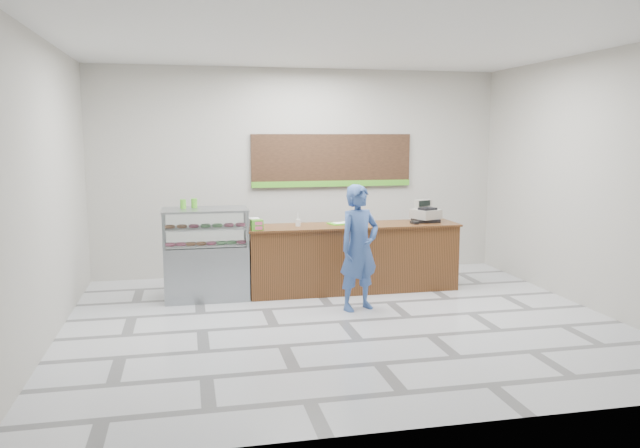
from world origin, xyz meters
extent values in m
plane|color=silver|center=(0.00, 0.00, 0.00)|extent=(7.00, 7.00, 0.00)
plane|color=#B4B0A5|center=(0.00, 3.00, 1.75)|extent=(7.00, 0.00, 7.00)
plane|color=silver|center=(0.00, 0.00, 3.50)|extent=(7.00, 7.00, 0.00)
cube|color=brown|center=(0.55, 1.55, 0.50)|extent=(3.20, 0.70, 1.00)
cube|color=brown|center=(0.55, 1.55, 1.01)|extent=(3.26, 0.76, 0.03)
cube|color=gray|center=(-1.67, 1.55, 0.40)|extent=(1.20, 0.70, 0.80)
cube|color=white|center=(-1.67, 1.55, 1.05)|extent=(1.20, 0.70, 0.50)
cube|color=gray|center=(-1.67, 1.55, 1.31)|extent=(1.22, 0.72, 0.03)
cube|color=silver|center=(-1.67, 1.55, 0.82)|extent=(1.14, 0.64, 0.02)
cube|color=silver|center=(-1.67, 1.55, 1.06)|extent=(1.14, 0.64, 0.02)
torus|color=#DE537D|center=(-2.17, 1.45, 0.85)|extent=(0.15, 0.15, 0.05)
torus|color=#DE537D|center=(-2.03, 1.45, 0.85)|extent=(0.15, 0.15, 0.05)
torus|color=#B86A3E|center=(-1.88, 1.45, 0.85)|extent=(0.15, 0.15, 0.05)
torus|color=#B86A3E|center=(-1.74, 1.45, 0.85)|extent=(0.15, 0.15, 0.05)
torus|color=#DE537D|center=(-1.60, 1.45, 0.85)|extent=(0.15, 0.15, 0.05)
torus|color=#77CF75|center=(-1.46, 1.45, 0.85)|extent=(0.15, 0.15, 0.05)
torus|color=#77CF75|center=(-1.31, 1.45, 0.85)|extent=(0.15, 0.15, 0.05)
torus|color=#DE537D|center=(-1.17, 1.45, 0.85)|extent=(0.15, 0.15, 0.05)
torus|color=#B86A3E|center=(-2.17, 1.60, 1.09)|extent=(0.15, 0.15, 0.05)
torus|color=#B86A3E|center=(-2.00, 1.60, 1.09)|extent=(0.15, 0.15, 0.05)
torus|color=#DE537D|center=(-1.84, 1.60, 1.09)|extent=(0.15, 0.15, 0.05)
torus|color=#77CF75|center=(-1.67, 1.60, 1.09)|extent=(0.15, 0.15, 0.05)
torus|color=#77CF75|center=(-1.50, 1.60, 1.09)|extent=(0.15, 0.15, 0.05)
torus|color=#DE537D|center=(-1.34, 1.60, 1.09)|extent=(0.15, 0.15, 0.05)
torus|color=#DE537D|center=(-1.17, 1.60, 1.09)|extent=(0.15, 0.15, 0.05)
cube|color=black|center=(0.55, 2.96, 1.95)|extent=(2.80, 0.05, 0.90)
cube|color=#4FAB26|center=(0.55, 2.93, 1.55)|extent=(2.80, 0.02, 0.10)
cube|color=black|center=(1.75, 1.60, 1.06)|extent=(0.36, 0.36, 0.05)
cube|color=gray|center=(1.75, 1.60, 1.16)|extent=(0.47, 0.48, 0.14)
cube|color=black|center=(1.75, 1.53, 1.25)|extent=(0.30, 0.26, 0.04)
cube|color=gray|center=(1.75, 1.71, 1.30)|extent=(0.32, 0.20, 0.14)
cube|color=black|center=(1.75, 1.66, 1.32)|extent=(0.22, 0.10, 0.09)
cube|color=black|center=(1.49, 1.42, 1.05)|extent=(0.09, 0.17, 0.04)
cube|color=#54DE1C|center=(0.37, 1.65, 1.04)|extent=(0.39, 0.32, 0.02)
cube|color=white|center=(0.39, 1.65, 1.05)|extent=(0.28, 0.22, 0.00)
cube|color=white|center=(-0.95, 1.67, 1.09)|extent=(0.16, 0.16, 0.13)
cylinder|color=silver|center=(-0.31, 1.55, 1.08)|extent=(0.07, 0.07, 0.11)
cube|color=#4FAB26|center=(-0.95, 1.28, 1.11)|extent=(0.18, 0.13, 0.15)
cylinder|color=#DE537D|center=(0.55, 1.47, 1.03)|extent=(0.17, 0.17, 0.00)
cylinder|color=#4FAB26|center=(-1.98, 1.64, 1.40)|extent=(0.09, 0.09, 0.13)
cylinder|color=#4FAB26|center=(-1.82, 1.71, 1.40)|extent=(0.09, 0.09, 0.14)
imported|color=#355392|center=(0.36, 0.52, 0.86)|extent=(0.74, 0.62, 1.72)
camera|label=1|loc=(-1.92, -7.54, 2.39)|focal=35.00mm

